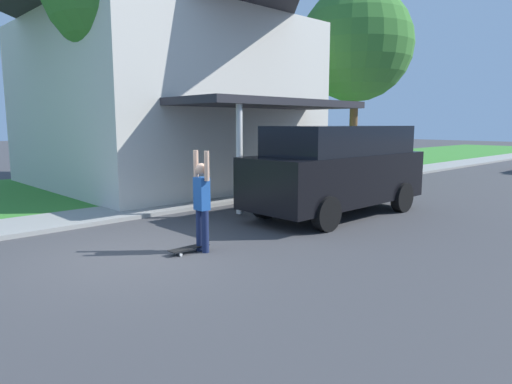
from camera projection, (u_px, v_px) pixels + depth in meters
ground_plane at (134, 255)px, 8.08m from camera, size 120.00×120.00×0.00m
lawn at (172, 182)px, 17.89m from camera, size 10.00×80.00×0.08m
sidewalk at (247, 194)px, 14.73m from camera, size 1.80×80.00×0.10m
house at (162, 63)px, 17.01m from camera, size 11.96×9.24×8.63m
lawn_tree_far at (356, 45)px, 19.93m from camera, size 4.93×4.93×8.11m
suv_parked at (338, 168)px, 11.47m from camera, size 2.13×5.16×2.25m
skateboarder at (202, 200)px, 8.17m from camera, size 0.41×0.21×1.84m
skateboard at (189, 248)px, 8.22m from camera, size 0.21×0.79×0.10m
fire_hydrant at (119, 198)px, 11.70m from camera, size 0.20×0.20×0.65m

